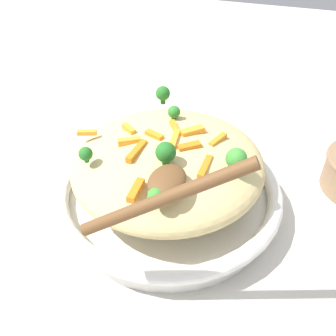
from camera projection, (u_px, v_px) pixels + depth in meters
ground_plane at (168, 206)px, 0.54m from camera, size 2.40×2.40×0.00m
serving_bowl at (168, 193)px, 0.53m from camera, size 0.32×0.32×0.05m
pasta_mound at (168, 163)px, 0.49m from camera, size 0.26×0.26×0.08m
carrot_piece_0 at (137, 151)px, 0.45m from camera, size 0.04×0.01×0.01m
carrot_piece_1 at (153, 136)px, 0.47m from camera, size 0.02×0.03×0.01m
carrot_piece_2 at (87, 133)px, 0.49m from camera, size 0.02×0.03×0.01m
carrot_piece_3 at (176, 138)px, 0.47m from camera, size 0.04×0.01×0.01m
carrot_piece_4 at (178, 129)px, 0.49m from camera, size 0.03×0.03×0.01m
carrot_piece_5 at (192, 131)px, 0.48m from camera, size 0.03×0.03×0.01m
carrot_piece_6 at (189, 146)px, 0.46m from camera, size 0.03×0.03×0.01m
carrot_piece_7 at (129, 141)px, 0.47m from camera, size 0.02×0.03×0.01m
carrot_piece_8 at (163, 187)px, 0.40m from camera, size 0.04×0.02×0.01m
carrot_piece_9 at (218, 140)px, 0.48m from camera, size 0.03×0.02×0.01m
carrot_piece_10 at (138, 191)px, 0.40m from camera, size 0.04×0.01×0.01m
carrot_piece_11 at (205, 166)px, 0.43m from camera, size 0.04×0.01×0.01m
carrot_piece_12 at (129, 129)px, 0.49m from camera, size 0.02×0.02×0.01m
broccoli_floret_0 at (156, 196)px, 0.38m from camera, size 0.02×0.02×0.02m
broccoli_floret_1 at (163, 94)px, 0.55m from camera, size 0.02×0.02×0.03m
broccoli_floret_2 at (174, 112)px, 0.51m from camera, size 0.02×0.02×0.02m
broccoli_floret_3 at (166, 153)px, 0.42m from camera, size 0.02×0.02×0.03m
broccoli_floret_4 at (236, 159)px, 0.42m from camera, size 0.03×0.03×0.03m
broccoli_floret_5 at (86, 154)px, 0.44m from camera, size 0.02×0.02×0.02m
serving_spoon at (166, 186)px, 0.36m from camera, size 0.13×0.15×0.10m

